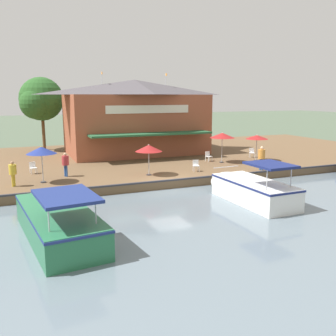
% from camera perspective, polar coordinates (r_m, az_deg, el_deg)
% --- Properties ---
extents(ground_plane, '(220.00, 220.00, 0.00)m').
position_cam_1_polar(ground_plane, '(24.91, 0.24, -3.39)').
color(ground_plane, '#4C5B47').
extents(quay_deck, '(22.00, 56.00, 0.60)m').
position_cam_1_polar(quay_deck, '(35.03, -6.81, 1.20)').
color(quay_deck, brown).
rests_on(quay_deck, ground).
extents(quay_edge_fender, '(0.20, 50.40, 0.10)m').
position_cam_1_polar(quay_edge_fender, '(24.85, 0.15, -1.88)').
color(quay_edge_fender, '#2D2D33').
rests_on(quay_edge_fender, quay_deck).
extents(waterfront_restaurant, '(9.70, 13.54, 7.80)m').
position_cam_1_polar(waterfront_restaurant, '(37.18, -5.00, 7.86)').
color(waterfront_restaurant, brown).
rests_on(waterfront_restaurant, quay_deck).
extents(patio_umbrella_mid_patio_left, '(1.90, 1.90, 2.22)m').
position_cam_1_polar(patio_umbrella_mid_patio_left, '(26.43, -2.96, 3.03)').
color(patio_umbrella_mid_patio_left, '#B7B7B7').
rests_on(patio_umbrella_mid_patio_left, quay_deck).
extents(patio_umbrella_back_row, '(2.09, 2.09, 2.57)m').
position_cam_1_polar(patio_umbrella_back_row, '(31.82, 8.27, 4.94)').
color(patio_umbrella_back_row, '#B7B7B7').
rests_on(patio_umbrella_back_row, quay_deck).
extents(patio_umbrella_far_corner, '(1.92, 1.92, 2.29)m').
position_cam_1_polar(patio_umbrella_far_corner, '(33.32, 13.39, 4.60)').
color(patio_umbrella_far_corner, '#B7B7B7').
rests_on(patio_umbrella_far_corner, quay_deck).
extents(patio_umbrella_by_entrance, '(1.91, 1.91, 2.40)m').
position_cam_1_polar(patio_umbrella_by_entrance, '(25.37, -18.74, 2.56)').
color(patio_umbrella_by_entrance, '#B7B7B7').
rests_on(patio_umbrella_by_entrance, quay_deck).
extents(cafe_chair_mid_patio, '(0.53, 0.53, 0.85)m').
position_cam_1_polar(cafe_chair_mid_patio, '(28.08, 4.28, 0.46)').
color(cafe_chair_mid_patio, white).
rests_on(cafe_chair_mid_patio, quay_deck).
extents(cafe_chair_facing_river, '(0.53, 0.53, 0.85)m').
position_cam_1_polar(cafe_chair_facing_river, '(28.89, -19.88, 0.13)').
color(cafe_chair_facing_river, white).
rests_on(cafe_chair_facing_river, quay_deck).
extents(cafe_chair_beside_entrance, '(0.59, 0.59, 0.85)m').
position_cam_1_polar(cafe_chair_beside_entrance, '(35.27, 12.67, 2.36)').
color(cafe_chair_beside_entrance, white).
rests_on(cafe_chair_beside_entrance, quay_deck).
extents(cafe_chair_under_first_umbrella, '(0.50, 0.50, 0.85)m').
position_cam_1_polar(cafe_chair_under_first_umbrella, '(32.54, 6.17, 1.86)').
color(cafe_chair_under_first_umbrella, white).
rests_on(cafe_chair_under_first_umbrella, quay_deck).
extents(person_at_quay_edge, '(0.52, 0.52, 1.83)m').
position_cam_1_polar(person_at_quay_edge, '(29.18, 14.07, 1.93)').
color(person_at_quay_edge, '#2D5193').
rests_on(person_at_quay_edge, quay_deck).
extents(person_mid_patio, '(0.45, 0.45, 1.60)m').
position_cam_1_polar(person_mid_patio, '(25.11, -22.59, -0.40)').
color(person_mid_patio, gold).
rests_on(person_mid_patio, quay_deck).
extents(person_near_entrance, '(0.48, 0.48, 1.69)m').
position_cam_1_polar(person_near_entrance, '(27.02, -15.37, 0.94)').
color(person_near_entrance, '#2D5193').
rests_on(person_near_entrance, quay_deck).
extents(motorboat_nearest_quay, '(8.46, 3.34, 2.33)m').
position_cam_1_polar(motorboat_nearest_quay, '(17.71, -16.92, -7.20)').
color(motorboat_nearest_quay, '#287047').
rests_on(motorboat_nearest_quay, river_water).
extents(motorboat_second_along, '(6.65, 2.48, 2.50)m').
position_cam_1_polar(motorboat_second_along, '(22.64, 12.06, -3.02)').
color(motorboat_second_along, white).
rests_on(motorboat_second_along, river_water).
extents(tree_downstream_bank, '(4.68, 4.45, 7.49)m').
position_cam_1_polar(tree_downstream_bank, '(41.07, -18.93, 9.75)').
color(tree_downstream_bank, brown).
rests_on(tree_downstream_bank, quay_deck).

